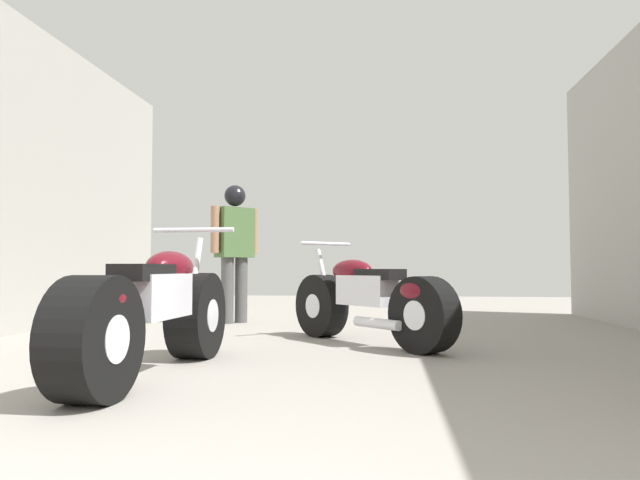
# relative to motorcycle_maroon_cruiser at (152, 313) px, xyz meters

# --- Properties ---
(ground_plane) EXTENTS (18.35, 18.35, 0.00)m
(ground_plane) POSITION_rel_motorcycle_maroon_cruiser_xyz_m (0.89, 0.93, -0.38)
(ground_plane) COLOR gray
(motorcycle_maroon_cruiser) EXTENTS (0.59, 1.99, 0.93)m
(motorcycle_maroon_cruiser) POSITION_rel_motorcycle_maroon_cruiser_xyz_m (0.00, 0.00, 0.00)
(motorcycle_maroon_cruiser) COLOR black
(motorcycle_maroon_cruiser) RESTS_ON ground_plane
(motorcycle_black_naked) EXTENTS (1.42, 1.54, 0.89)m
(motorcycle_black_naked) POSITION_rel_motorcycle_maroon_cruiser_xyz_m (1.24, 1.59, -0.01)
(motorcycle_black_naked) COLOR black
(motorcycle_black_naked) RESTS_ON ground_plane
(mechanic_in_blue) EXTENTS (0.51, 0.54, 1.63)m
(mechanic_in_blue) POSITION_rel_motorcycle_maroon_cruiser_xyz_m (-0.40, 3.34, 0.60)
(mechanic_in_blue) COLOR #4C4C4C
(mechanic_in_blue) RESTS_ON ground_plane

